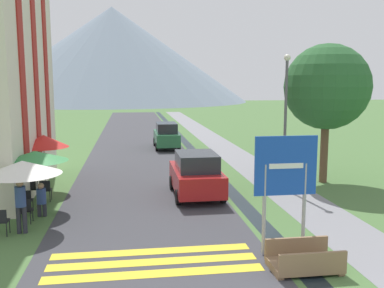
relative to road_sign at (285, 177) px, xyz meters
name	(u,v)px	position (x,y,z in m)	size (l,w,h in m)	color
ground_plane	(178,155)	(-1.05, 16.41, -2.13)	(160.00, 160.00, 0.00)	#476B38
road	(137,136)	(-3.55, 26.41, -2.13)	(6.40, 60.00, 0.01)	#38383D
footpath	(206,135)	(2.55, 26.41, -2.13)	(2.20, 60.00, 0.01)	slate
drainage_channel	(179,135)	(0.15, 26.41, -2.13)	(0.60, 60.00, 0.00)	black
crosswalk_marking	(154,262)	(-3.55, -0.07, -2.13)	(5.44, 1.84, 0.01)	yellow
mountain_distant	(113,55)	(-7.97, 95.86, 9.08)	(64.36, 64.36, 22.44)	slate
road_sign	(285,177)	(0.00, 0.00, 0.00)	(1.72, 0.11, 3.25)	#9E9EA3
footbridge	(304,261)	(0.15, -1.05, -1.91)	(1.70, 1.10, 0.65)	#846647
parked_car_near	(196,174)	(-1.45, 6.26, -1.23)	(1.94, 3.89, 1.82)	#A31919
parked_car_far	(166,135)	(-1.56, 19.33, -1.23)	(1.71, 4.08, 1.82)	#28663D
cafe_chair_far_left	(46,189)	(-7.42, 6.29, -1.62)	(0.40, 0.40, 0.85)	black
cafe_chair_middle	(26,199)	(-7.82, 4.82, -1.62)	(0.40, 0.40, 0.85)	black
cafe_chair_far_right	(33,188)	(-7.93, 6.55, -1.62)	(0.40, 0.40, 0.85)	black
cafe_chair_near_left	(25,209)	(-7.57, 3.60, -1.62)	(0.40, 0.40, 0.85)	black
cafe_chair_nearest	(1,220)	(-8.02, 2.50, -1.62)	(0.40, 0.40, 0.85)	black
cafe_umbrella_front_white	(22,168)	(-7.44, 3.05, -0.13)	(2.40, 2.40, 2.22)	#B7B2A8
cafe_umbrella_middle_green	(35,156)	(-7.49, 5.09, -0.11)	(2.32, 2.32, 2.21)	#B7B2A8
cafe_umbrella_rear_red	(44,141)	(-7.74, 7.99, 0.04)	(2.08, 2.08, 2.44)	#B7B2A8
person_standing_terrace	(21,202)	(-7.47, 2.69, -1.15)	(0.32, 0.32, 1.70)	#282833
person_seated_far	(41,198)	(-7.19, 4.35, -1.47)	(0.32, 0.32, 1.20)	#282833
streetlamp	(286,112)	(2.53, 6.88, 1.27)	(0.28, 0.28, 5.82)	#515156
tree_by_path	(327,87)	(4.83, 7.86, 2.29)	(3.90, 3.90, 6.40)	brown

